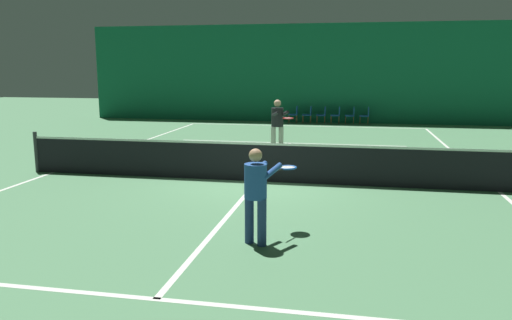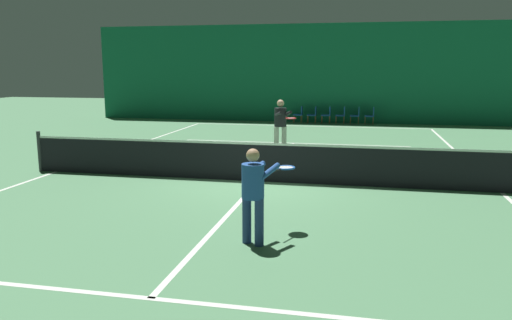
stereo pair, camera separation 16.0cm
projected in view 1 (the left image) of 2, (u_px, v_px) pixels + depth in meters
ground_plane at (257, 181)px, 12.13m from camera, size 60.00×60.00×0.00m
backdrop_curtain at (309, 73)px, 24.95m from camera, size 23.00×0.12×4.87m
court_line_baseline_far at (305, 126)px, 23.62m from camera, size 11.00×0.10×0.00m
court_line_service_far at (290, 143)px, 18.31m from camera, size 8.25×0.10×0.00m
court_line_service_near at (156, 299)px, 5.96m from camera, size 8.25×0.10×0.00m
court_line_sideline_left at (53, 172)px, 13.17m from camera, size 0.10×23.80×0.00m
court_line_sideline_right at (500, 192)px, 11.10m from camera, size 0.10×23.80×0.00m
court_line_centre at (257, 181)px, 12.13m from camera, size 0.10×12.80×0.00m
tennis_net at (257, 161)px, 12.04m from camera, size 12.00×0.10×1.07m
player_near at (257, 189)px, 7.70m from camera, size 0.82×1.31×1.52m
player_far at (278, 122)px, 16.18m from camera, size 0.96×1.38×1.71m
courtside_chair_0 at (294, 113)px, 24.89m from camera, size 0.44×0.44×0.84m
courtside_chair_1 at (308, 113)px, 24.76m from camera, size 0.44×0.44×0.84m
courtside_chair_2 at (323, 114)px, 24.63m from camera, size 0.44×0.44×0.84m
courtside_chair_3 at (337, 114)px, 24.50m from camera, size 0.44×0.44×0.84m
courtside_chair_4 at (351, 114)px, 24.37m from camera, size 0.44×0.44×0.84m
courtside_chair_5 at (366, 114)px, 24.24m from camera, size 0.44×0.44×0.84m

